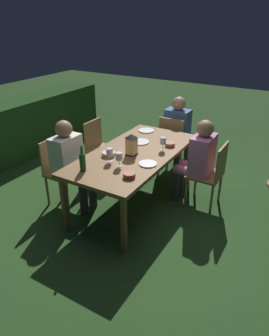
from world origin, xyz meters
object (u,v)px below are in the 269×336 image
at_px(chair_head_far, 173,140).
at_px(lantern_centerpiece, 131,143).
at_px(person_in_pink, 197,158).
at_px(person_in_blue, 179,128).
at_px(chair_side_right_a, 60,168).
at_px(bowl_olives, 109,154).
at_px(bowl_bread, 170,144).
at_px(wine_glass_b, 110,152).
at_px(plate_b, 140,142).
at_px(wine_glass_a, 163,141).
at_px(dining_table, 135,156).
at_px(wine_glass_c, 119,157).
at_px(person_in_cream, 71,161).
at_px(plate_c, 148,164).
at_px(bowl_salad, 129,175).
at_px(chair_side_right_b, 100,146).
at_px(green_bottle_on_table, 83,162).
at_px(plate_a, 146,131).

relative_size(chair_head_far, lantern_centerpiece, 3.28).
bearing_deg(lantern_centerpiece, person_in_pink, -51.58).
distance_m(person_in_blue, chair_side_right_a, 2.04).
distance_m(person_in_blue, bowl_olives, 1.69).
bearing_deg(person_in_pink, bowl_olives, 128.24).
distance_m(bowl_olives, bowl_bread, 0.83).
bearing_deg(wine_glass_b, plate_b, -0.36).
bearing_deg(wine_glass_b, wine_glass_a, -31.30).
bearing_deg(dining_table, plate_b, 17.42).
bearing_deg(lantern_centerpiece, plate_b, 15.01).
xyz_separation_m(dining_table, lantern_centerpiece, (-0.09, -0.01, 0.20)).
xyz_separation_m(dining_table, wine_glass_c, (-0.44, -0.06, 0.17)).
bearing_deg(wine_glass_a, bowl_olives, 135.18).
xyz_separation_m(chair_side_right_a, person_in_cream, (0.00, -0.20, 0.15)).
distance_m(plate_b, plate_c, 0.68).
distance_m(dining_table, person_in_blue, 1.41).
relative_size(wine_glass_b, bowl_salad, 1.28).
xyz_separation_m(lantern_centerpiece, wine_glass_c, (-0.35, -0.05, -0.03)).
bearing_deg(chair_side_right_b, wine_glass_a, -100.09).
bearing_deg(person_in_pink, chair_head_far, 40.50).
bearing_deg(green_bottle_on_table, plate_a, 0.47).
bearing_deg(lantern_centerpiece, bowl_salad, -151.60).
distance_m(person_in_cream, plate_a, 1.26).
bearing_deg(green_bottle_on_table, dining_table, -17.40).
bearing_deg(dining_table, bowl_olives, 140.47).
height_order(dining_table, lantern_centerpiece, lantern_centerpiece).
relative_size(person_in_pink, bowl_salad, 8.67).
relative_size(wine_glass_a, bowl_olives, 1.04).
distance_m(person_in_pink, wine_glass_a, 0.49).
distance_m(chair_side_right_b, chair_side_right_a, 0.87).
height_order(chair_side_right_b, bowl_salad, chair_side_right_b).
bearing_deg(bowl_bread, person_in_cream, 130.80).
distance_m(chair_head_far, person_in_pink, 1.04).
relative_size(chair_head_far, bowl_olives, 5.35).
relative_size(person_in_blue, bowl_olives, 7.07).
bearing_deg(lantern_centerpiece, bowl_bread, -30.94).
height_order(person_in_cream, bowl_olives, person_in_cream).
bearing_deg(green_bottle_on_table, wine_glass_a, -27.66).
height_order(green_bottle_on_table, wine_glass_b, green_bottle_on_table).
relative_size(bowl_bread, bowl_salad, 0.97).
relative_size(person_in_pink, wine_glass_b, 6.80).
distance_m(lantern_centerpiece, wine_glass_a, 0.42).
distance_m(chair_side_right_b, bowl_salad, 1.57).
height_order(plate_c, bowl_bread, bowl_bread).
height_order(plate_b, bowl_salad, bowl_salad).
distance_m(person_in_blue, plate_a, 0.71).
xyz_separation_m(wine_glass_a, bowl_salad, (-0.83, -0.01, -0.09)).
distance_m(green_bottle_on_table, plate_b, 1.05).
bearing_deg(bowl_bread, chair_side_right_a, 125.67).
bearing_deg(person_in_blue, plate_b, 174.86).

